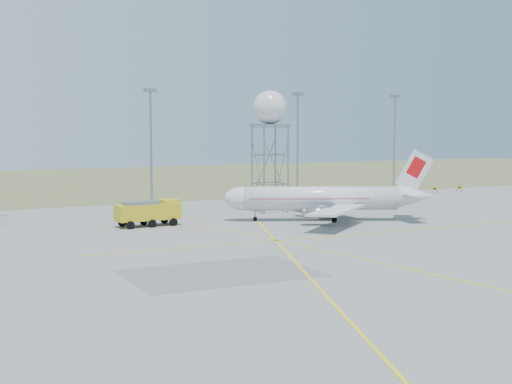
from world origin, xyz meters
name	(u,v)px	position (x,y,z in m)	size (l,w,h in m)	color
ground	(489,283)	(0.00, 0.00, 0.00)	(400.00, 400.00, 0.00)	gray
grass_strip	(99,181)	(0.00, 140.00, 0.01)	(400.00, 120.00, 0.03)	#5D6D3C
mast_b	(151,140)	(-10.00, 66.00, 12.07)	(2.20, 0.50, 20.50)	gray
mast_c	(298,139)	(18.00, 66.00, 12.07)	(2.20, 0.50, 20.50)	gray
mast_d	(394,138)	(40.00, 66.00, 12.07)	(2.20, 0.50, 20.50)	gray
taxi_sign_near	(434,189)	(55.60, 72.00, 0.89)	(1.60, 0.17, 1.20)	black
taxi_sign_far	(459,188)	(62.60, 72.00, 0.89)	(1.60, 0.17, 1.20)	black
airliner_main	(324,199)	(9.85, 43.91, 3.31)	(30.15, 28.07, 10.81)	silver
radar_tower	(270,144)	(7.68, 57.32, 11.33)	(5.58, 5.58, 20.19)	gray
fire_truck	(149,214)	(-15.68, 49.94, 1.77)	(9.43, 4.31, 3.68)	gold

